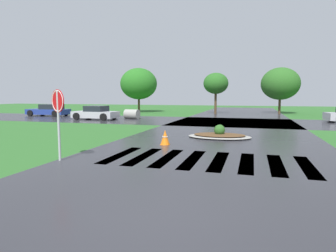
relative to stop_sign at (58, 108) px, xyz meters
The scene contains 11 objects.
ground_plane 6.33m from the stop_sign, 39.26° to the right, with size 120.00×120.00×0.10m, color #2D6628.
asphalt_roadway 7.95m from the stop_sign, 52.67° to the left, with size 9.72×80.00×0.01m, color #2B2B30.
asphalt_cross_road 17.02m from the stop_sign, 73.89° to the left, with size 90.00×8.75×0.01m, color #2B2B30.
crosswalk_stripes 5.22m from the stop_sign, 17.09° to the left, with size 6.75×3.11×0.01m.
stop_sign is the anchor object (origin of this frame).
median_island 8.47m from the stop_sign, 56.79° to the left, with size 3.25×2.10×0.68m.
car_dark_suv 23.58m from the stop_sign, 129.26° to the left, with size 4.48×2.27×1.26m.
car_silver_hatch 17.21m from the stop_sign, 116.29° to the left, with size 4.09×2.21×1.25m.
drainage_pipe_stack 17.70m from the stop_sign, 105.51° to the left, with size 1.42×1.03×0.89m.
traffic_cone 4.96m from the stop_sign, 58.53° to the left, with size 0.42×0.42×0.66m.
background_treeline 29.37m from the stop_sign, 70.83° to the left, with size 40.81×6.45×6.11m.
Camera 1 is at (1.49, -4.35, 2.18)m, focal length 31.05 mm.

